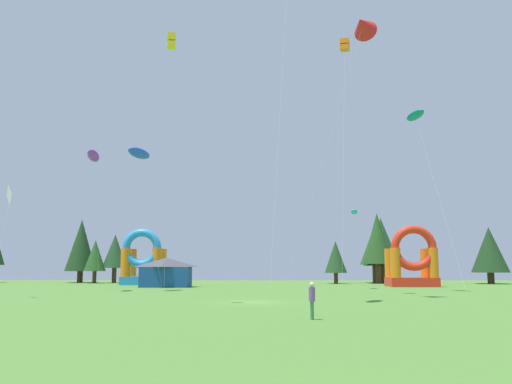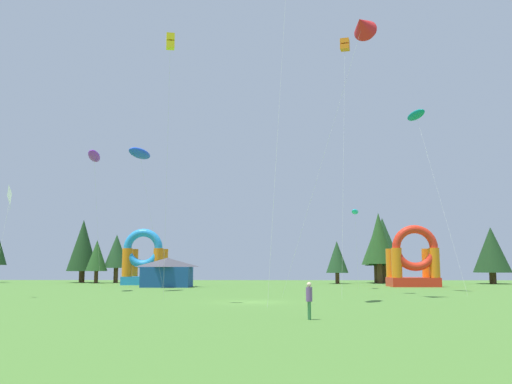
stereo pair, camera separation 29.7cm
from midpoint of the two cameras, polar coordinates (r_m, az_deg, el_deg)
The scene contains 21 objects.
ground_plane at distance 39.70m, azimuth -0.14°, elevation -11.04°, with size 120.00×120.00×0.00m, color #47752D.
kite_orange_box at distance 54.50m, azimuth 9.10°, elevation 14.39°, with size 1.87×5.69×23.24m.
kite_blue_parafoil at distance 59.13m, azimuth -11.50°, elevation 3.83°, with size 3.06×6.65×14.62m.
kite_purple_parafoil at distance 59.33m, azimuth -15.86°, elevation 3.50°, with size 1.36×6.34×14.19m.
kite_red_delta at distance 48.49m, azimuth 10.86°, elevation 16.18°, with size 7.89×4.49×22.94m.
kite_yellow_box at distance 40.81m, azimuth -8.41°, elevation 14.67°, with size 1.34×4.97×18.41m.
kite_white_diamond at distance 49.30m, azimuth -23.24°, elevation -0.38°, with size 0.97×2.38×8.66m.
kite_teal_parafoil at distance 60.17m, azimuth 15.95°, elevation 7.46°, with size 3.05×8.29×18.30m.
kite_cyan_parafoil at distance 63.67m, azimuth 10.08°, elevation -1.98°, with size 1.29×2.26×8.81m.
person_left_edge at distance 27.00m, azimuth 5.70°, elevation -10.52°, with size 0.34×0.34×1.73m.
inflatable_blue_arch at distance 70.99m, azimuth 15.70°, elevation -7.00°, with size 5.69×4.43×7.31m.
inflatable_orange_dome at distance 76.76m, azimuth -11.06°, elevation -7.12°, with size 5.40×4.63×7.32m.
festival_tent at distance 68.29m, azimuth -8.82°, elevation -8.01°, with size 5.59×4.25×3.43m.
tree_row_1 at distance 89.23m, azimuth -16.95°, elevation -5.18°, with size 4.58×4.58×9.40m.
tree_row_2 at distance 85.93m, azimuth -15.65°, elevation -6.21°, with size 3.12×3.12×6.21m.
tree_row_3 at distance 86.51m, azimuth -13.78°, elevation -5.84°, with size 3.62×3.62×7.10m.
tree_row_4 at distance 80.97m, azimuth 8.27°, elevation -6.51°, with size 3.13×3.13×5.96m.
tree_row_5 at distance 82.76m, azimuth 12.38°, elevation -4.61°, with size 4.11×4.11×10.03m.
tree_row_6 at distance 85.94m, azimuth 12.10°, elevation -5.34°, with size 4.38×4.38×8.29m.
tree_row_7 at distance 85.78m, azimuth 12.75°, elevation -4.94°, with size 5.27×5.27×9.54m.
tree_row_8 at distance 86.09m, azimuth 22.72°, elevation -5.40°, with size 5.15×5.15×7.90m.
Camera 2 is at (1.31, -39.60, 2.49)m, focal length 39.70 mm.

